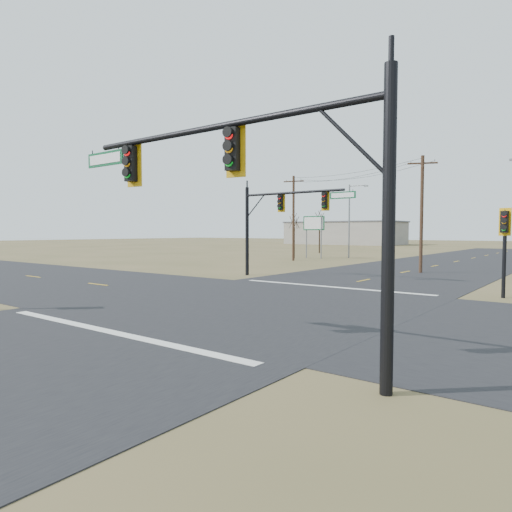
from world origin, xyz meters
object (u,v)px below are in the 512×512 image
(mast_arm_near, at_px, (236,171))
(highway_sign, at_px, (314,228))
(bare_tree_b, at_px, (320,217))
(utility_pole_near, at_px, (422,212))
(pedestal_signal_ne, at_px, (505,232))
(utility_pole_far, at_px, (293,217))
(streetlight_c, at_px, (351,217))
(bare_tree_a, at_px, (294,221))
(mast_arm_far, at_px, (282,210))

(mast_arm_near, distance_m, highway_sign, 44.54)
(highway_sign, height_order, bare_tree_b, bare_tree_b)
(mast_arm_near, relative_size, utility_pole_near, 1.13)
(pedestal_signal_ne, xyz_separation_m, utility_pole_near, (-7.54, 11.36, 1.54))
(bare_tree_b, bearing_deg, utility_pole_far, -69.60)
(utility_pole_near, xyz_separation_m, highway_sign, (-16.56, 11.90, -1.08))
(streetlight_c, bearing_deg, bare_tree_a, -152.46)
(utility_pole_near, distance_m, bare_tree_b, 33.02)
(utility_pole_near, distance_m, highway_sign, 20.42)
(mast_arm_far, height_order, utility_pole_near, utility_pole_near)
(utility_pole_near, height_order, streetlight_c, utility_pole_near)
(utility_pole_near, relative_size, bare_tree_b, 1.34)
(bare_tree_a, xyz_separation_m, bare_tree_b, (-3.65, 12.76, 0.90))
(pedestal_signal_ne, height_order, streetlight_c, streetlight_c)
(highway_sign, bearing_deg, pedestal_signal_ne, -50.93)
(mast_arm_near, xyz_separation_m, streetlight_c, (-17.44, 42.81, 0.28))
(streetlight_c, distance_m, bare_tree_b, 12.79)
(pedestal_signal_ne, bearing_deg, utility_pole_far, 152.70)
(mast_arm_far, xyz_separation_m, utility_pole_far, (-9.56, 16.41, 0.16))
(pedestal_signal_ne, relative_size, bare_tree_b, 0.65)
(pedestal_signal_ne, height_order, utility_pole_near, utility_pole_near)
(mast_arm_near, relative_size, bare_tree_a, 1.78)
(pedestal_signal_ne, bearing_deg, mast_arm_near, -91.96)
(highway_sign, bearing_deg, bare_tree_b, 109.57)
(mast_arm_far, distance_m, bare_tree_a, 24.30)
(mast_arm_far, xyz_separation_m, streetlight_c, (-6.71, 24.91, 0.31))
(mast_arm_near, relative_size, highway_sign, 2.02)
(mast_arm_near, distance_m, utility_pole_near, 27.86)
(streetlight_c, relative_size, bare_tree_b, 1.31)
(highway_sign, bearing_deg, mast_arm_far, -72.22)
(mast_arm_far, xyz_separation_m, highway_sign, (-9.93, 21.55, -1.04))
(mast_arm_far, distance_m, utility_pole_near, 11.71)
(bare_tree_a, bearing_deg, utility_pole_far, -58.42)
(mast_arm_near, height_order, mast_arm_far, mast_arm_far)
(streetlight_c, relative_size, bare_tree_a, 1.55)
(utility_pole_near, distance_m, bare_tree_a, 22.07)
(mast_arm_near, bearing_deg, utility_pole_far, 111.51)
(streetlight_c, distance_m, bare_tree_a, 6.91)
(bare_tree_a, bearing_deg, mast_arm_near, -59.28)
(utility_pole_far, relative_size, bare_tree_a, 1.63)
(utility_pole_far, xyz_separation_m, streetlight_c, (2.85, 8.50, 0.15))
(mast_arm_far, xyz_separation_m, bare_tree_a, (-12.34, 20.93, -0.15))
(pedestal_signal_ne, xyz_separation_m, utility_pole_far, (-23.74, 18.11, 1.67))
(utility_pole_near, relative_size, utility_pole_far, 0.97)
(bare_tree_a, bearing_deg, streetlight_c, 35.24)
(utility_pole_near, height_order, bare_tree_a, utility_pole_near)
(mast_arm_far, xyz_separation_m, utility_pole_near, (6.63, 9.65, 0.03))
(utility_pole_near, distance_m, utility_pole_far, 17.55)
(utility_pole_far, height_order, bare_tree_b, utility_pole_far)
(highway_sign, height_order, streetlight_c, streetlight_c)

